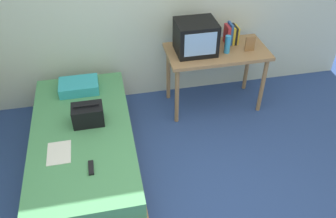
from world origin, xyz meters
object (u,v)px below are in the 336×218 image
picture_frame (250,44)px  tv (196,37)px  book_row (231,34)px  remote_dark (91,168)px  pillow (79,86)px  magazine (59,153)px  water_bottle (227,44)px  bed (85,148)px  desk (216,58)px  handbag (88,115)px

picture_frame → tv: bearing=170.4°
book_row → remote_dark: bearing=-141.2°
pillow → magazine: size_ratio=1.46×
water_bottle → bed: bearing=-158.6°
desk → remote_dark: desk is taller
handbag → magazine: (-0.28, -0.37, -0.10)m
desk → book_row: book_row is taller
book_row → picture_frame: book_row is taller
tv → magazine: (-1.53, -1.01, -0.48)m
bed → picture_frame: size_ratio=11.69×
bed → desk: size_ratio=1.72×
tv → pillow: size_ratio=1.04×
book_row → picture_frame: size_ratio=1.44×
handbag → pillow: bearing=98.5°
desk → pillow: size_ratio=2.73×
desk → book_row: bearing=34.1°
desk → picture_frame: 0.41m
bed → desk: (1.59, 0.73, 0.44)m
book_row → handbag: book_row is taller
pillow → desk: bearing=1.5°
desk → water_bottle: size_ratio=5.69×
water_bottle → book_row: (0.12, 0.21, 0.01)m
tv → pillow: (-1.33, -0.06, -0.43)m
desk → remote_dark: (-1.51, -1.24, -0.19)m
desk → remote_dark: bearing=-140.6°
tv → handbag: tv is taller
pillow → magazine: (-0.19, -0.95, -0.05)m
bed → tv: size_ratio=4.55×
desk → handbag: bearing=-157.6°
picture_frame → remote_dark: picture_frame is taller
desk → tv: (-0.26, 0.02, 0.28)m
desk → magazine: 2.05m
handbag → remote_dark: 0.62m
water_bottle → handbag: size_ratio=0.68×
bed → remote_dark: remote_dark is taller
water_bottle → book_row: 0.24m
magazine → remote_dark: 0.37m
desk → magazine: desk is taller
book_row → pillow: bearing=-174.2°
bed → magazine: 0.41m
magazine → pillow: bearing=78.4°
tv → handbag: (-1.25, -0.64, -0.38)m
book_row → tv: bearing=-165.6°
bed → handbag: size_ratio=6.67×
tv → water_bottle: bearing=-14.9°
bed → tv: tv is taller
water_bottle → magazine: water_bottle is taller
water_bottle → handbag: 1.71m
desk → pillow: 1.60m
bed → remote_dark: (0.08, -0.51, 0.25)m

